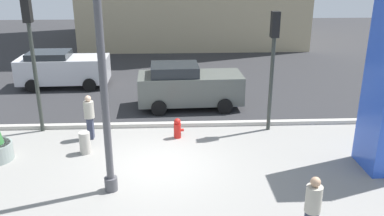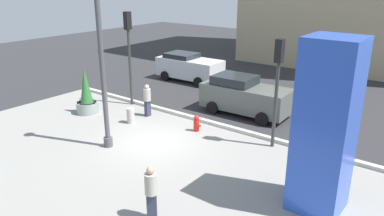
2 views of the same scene
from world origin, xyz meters
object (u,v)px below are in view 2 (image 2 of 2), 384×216
object	(u,v)px
pedestrian_crossing	(147,99)
fire_hydrant	(196,123)
art_pillar_blue	(325,128)
car_passing_lane	(189,67)
lamp_post	(103,73)
traffic_light_far_side	(278,76)
potted_plant_near_left	(86,97)
concrete_bollard	(131,116)
car_intersection	(244,96)
traffic_light_corner	(129,44)
pedestrian_on_sidewalk	(151,191)

from	to	relation	value
pedestrian_crossing	fire_hydrant	bearing A→B (deg)	-1.60
art_pillar_blue	fire_hydrant	bearing A→B (deg)	158.66
fire_hydrant	car_passing_lane	distance (m)	8.82
lamp_post	car_passing_lane	bearing A→B (deg)	110.29
lamp_post	traffic_light_far_side	world-z (taller)	lamp_post
potted_plant_near_left	fire_hydrant	xyz separation A→B (m)	(5.85, 1.46, -0.51)
concrete_bollard	car_intersection	bearing A→B (deg)	50.98
car_passing_lane	pedestrian_crossing	size ratio (longest dim) A/B	2.73
pedestrian_crossing	art_pillar_blue	bearing A→B (deg)	-15.22
traffic_light_far_side	car_intersection	bearing A→B (deg)	137.19
traffic_light_corner	pedestrian_crossing	size ratio (longest dim) A/B	3.03
car_intersection	car_passing_lane	bearing A→B (deg)	151.19
art_pillar_blue	potted_plant_near_left	size ratio (longest dim) A/B	2.16
car_passing_lane	traffic_light_far_side	bearing A→B (deg)	-33.84
potted_plant_near_left	traffic_light_corner	bearing A→B (deg)	71.29
car_intersection	traffic_light_corner	bearing A→B (deg)	-156.36
potted_plant_near_left	traffic_light_corner	world-z (taller)	traffic_light_corner
concrete_bollard	pedestrian_on_sidewalk	bearing A→B (deg)	-39.18
concrete_bollard	car_intersection	distance (m)	5.74
car_intersection	pedestrian_on_sidewalk	world-z (taller)	car_intersection
art_pillar_blue	car_passing_lane	xyz separation A→B (m)	(-12.07, 9.23, -1.64)
car_intersection	car_passing_lane	distance (m)	7.07
traffic_light_far_side	car_passing_lane	world-z (taller)	traffic_light_far_side
concrete_bollard	traffic_light_far_side	distance (m)	7.22
traffic_light_corner	pedestrian_crossing	distance (m)	3.19
pedestrian_crossing	concrete_bollard	bearing A→B (deg)	-88.23
fire_hydrant	traffic_light_corner	size ratio (longest dim) A/B	0.15
lamp_post	concrete_bollard	xyz separation A→B (m)	(-1.18, 2.38, -2.71)
potted_plant_near_left	car_intersection	world-z (taller)	potted_plant_near_left
car_passing_lane	pedestrian_on_sidewalk	world-z (taller)	car_passing_lane
art_pillar_blue	fire_hydrant	distance (m)	7.21
concrete_bollard	fire_hydrant	bearing A→B (deg)	19.87
traffic_light_far_side	pedestrian_crossing	xyz separation A→B (m)	(-6.55, -0.53, -2.08)
pedestrian_crossing	pedestrian_on_sidewalk	world-z (taller)	pedestrian_on_sidewalk
fire_hydrant	traffic_light_corner	world-z (taller)	traffic_light_corner
potted_plant_near_left	concrete_bollard	distance (m)	2.85
concrete_bollard	pedestrian_crossing	size ratio (longest dim) A/B	0.46
lamp_post	fire_hydrant	size ratio (longest dim) A/B	8.43
lamp_post	traffic_light_far_side	size ratio (longest dim) A/B	1.44
traffic_light_corner	lamp_post	bearing A→B (deg)	-54.11
car_passing_lane	concrete_bollard	bearing A→B (deg)	-71.63
pedestrian_on_sidewalk	concrete_bollard	bearing A→B (deg)	140.82
pedestrian_on_sidewalk	potted_plant_near_left	bearing A→B (deg)	152.74
pedestrian_crossing	car_passing_lane	bearing A→B (deg)	111.13
traffic_light_corner	pedestrian_crossing	xyz separation A→B (m)	(1.95, -0.79, -2.40)
lamp_post	car_passing_lane	xyz separation A→B (m)	(-3.78, 10.23, -2.15)
concrete_bollard	pedestrian_crossing	xyz separation A→B (m)	(-0.04, 1.20, 0.53)
fire_hydrant	pedestrian_crossing	world-z (taller)	pedestrian_crossing
lamp_post	pedestrian_on_sidewalk	distance (m)	5.81
car_intersection	pedestrian_crossing	bearing A→B (deg)	-138.28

